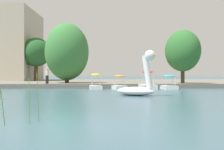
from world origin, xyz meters
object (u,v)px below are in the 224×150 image
object	(u,v)px
swan_boat	(139,85)
pedal_boat_cyan	(169,85)
tree_willow_near_path	(67,52)
pedal_boat_orange	(119,85)
person_on_path	(47,75)
tree_broadleaf_right	(36,52)
pedal_boat_yellow	(96,85)
pedal_boat_red	(148,84)
tree_sapling_by_fence	(183,51)

from	to	relation	value
swan_boat	pedal_boat_cyan	bearing A→B (deg)	64.91
swan_boat	tree_willow_near_path	distance (m)	14.80
pedal_boat_orange	person_on_path	bearing A→B (deg)	160.63
person_on_path	pedal_boat_orange	bearing A→B (deg)	-19.37
pedal_boat_orange	tree_broadleaf_right	world-z (taller)	tree_broadleaf_right
pedal_boat_orange	pedal_boat_cyan	bearing A→B (deg)	2.46
pedal_boat_cyan	tree_willow_near_path	bearing A→B (deg)	153.31
swan_boat	tree_broadleaf_right	distance (m)	26.61
pedal_boat_yellow	swan_boat	bearing A→B (deg)	-69.76
pedal_boat_yellow	pedal_boat_cyan	xyz separation A→B (m)	(6.75, -0.13, -0.00)
pedal_boat_red	tree_broadleaf_right	bearing A→B (deg)	131.14
pedal_boat_yellow	pedal_boat_red	bearing A→B (deg)	-5.74
tree_broadleaf_right	person_on_path	world-z (taller)	tree_broadleaf_right
tree_willow_near_path	tree_sapling_by_fence	bearing A→B (deg)	-8.22
tree_willow_near_path	person_on_path	xyz separation A→B (m)	(-1.60, -2.76, -2.56)
pedal_boat_orange	tree_willow_near_path	size ratio (longest dim) A/B	0.31
pedal_boat_red	tree_broadleaf_right	distance (m)	21.32
tree_willow_near_path	pedal_boat_yellow	bearing A→B (deg)	-56.31
swan_boat	tree_broadleaf_right	size ratio (longest dim) A/B	0.47
tree_willow_near_path	tree_broadleaf_right	bearing A→B (deg)	119.07
person_on_path	tree_broadleaf_right	bearing A→B (deg)	107.62
pedal_boat_orange	tree_willow_near_path	xyz separation A→B (m)	(-5.43, 5.23, 3.43)
person_on_path	pedal_boat_cyan	bearing A→B (deg)	-11.07
tree_broadleaf_right	pedal_boat_red	bearing A→B (deg)	-48.86
tree_broadleaf_right	person_on_path	size ratio (longest dim) A/B	3.91
pedal_boat_cyan	pedal_boat_orange	bearing A→B (deg)	-177.54
swan_boat	pedal_boat_red	distance (m)	7.86
swan_boat	pedal_boat_yellow	bearing A→B (deg)	110.24
pedal_boat_red	swan_boat	bearing A→B (deg)	-102.69
swan_boat	pedal_boat_yellow	size ratio (longest dim) A/B	1.42
tree_willow_near_path	tree_sapling_by_fence	distance (m)	12.29
pedal_boat_orange	tree_broadleaf_right	size ratio (longest dim) A/B	0.33
pedal_boat_yellow	pedal_boat_orange	bearing A→B (deg)	-8.63
pedal_boat_yellow	pedal_boat_red	distance (m)	4.75
tree_sapling_by_fence	pedal_boat_orange	bearing A→B (deg)	-152.71
tree_willow_near_path	tree_broadleaf_right	distance (m)	11.90
tree_willow_near_path	tree_broadleaf_right	size ratio (longest dim) A/B	1.05
tree_willow_near_path	person_on_path	bearing A→B (deg)	-120.01
pedal_boat_red	tree_willow_near_path	distance (m)	10.21
pedal_boat_orange	tree_broadleaf_right	xyz separation A→B (m)	(-11.20, 15.61, 4.13)
tree_broadleaf_right	tree_willow_near_path	bearing A→B (deg)	-60.93
pedal_boat_yellow	tree_sapling_by_fence	xyz separation A→B (m)	(8.90, 3.15, 3.37)
pedal_boat_cyan	tree_sapling_by_fence	distance (m)	5.17
person_on_path	pedal_boat_red	bearing A→B (deg)	-15.26
pedal_boat_red	person_on_path	bearing A→B (deg)	164.74
tree_willow_near_path	person_on_path	world-z (taller)	tree_willow_near_path
pedal_boat_yellow	pedal_boat_orange	world-z (taller)	pedal_boat_yellow
tree_sapling_by_fence	tree_broadleaf_right	xyz separation A→B (m)	(-17.94, 12.14, 0.72)
pedal_boat_orange	tree_sapling_by_fence	xyz separation A→B (m)	(6.74, 3.48, 3.41)
pedal_boat_yellow	person_on_path	xyz separation A→B (m)	(-4.87, 2.14, 0.83)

